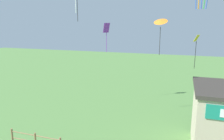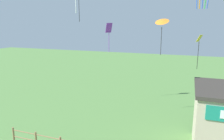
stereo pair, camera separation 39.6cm
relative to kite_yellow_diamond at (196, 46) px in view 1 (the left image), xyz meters
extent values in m
cylinder|color=olive|center=(-12.92, -10.92, -6.18)|extent=(0.14, 0.14, 1.29)
cylinder|color=#2D2D33|center=(-10.03, -5.28, 3.46)|extent=(0.05, 0.05, 2.33)
cube|color=yellow|center=(0.00, 0.00, 0.74)|extent=(0.62, 0.68, 0.67)
cylinder|color=black|center=(0.00, 0.00, -0.92)|extent=(0.05, 0.05, 2.71)
cone|color=orange|center=(-2.99, -4.84, 2.30)|extent=(1.28, 1.22, 0.56)
cylinder|color=#333338|center=(-2.99, -4.84, 0.75)|extent=(0.05, 0.05, 2.24)
cube|color=purple|center=(-9.39, 0.35, 1.66)|extent=(0.68, 0.81, 1.06)
cylinder|color=purple|center=(-9.39, 0.35, 0.09)|extent=(0.05, 0.05, 2.27)
camera|label=1|loc=(-1.15, -22.78, 2.14)|focal=35.00mm
camera|label=2|loc=(-0.77, -22.65, 2.14)|focal=35.00mm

